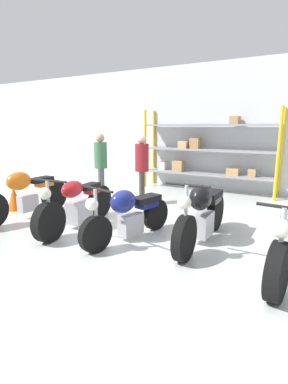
# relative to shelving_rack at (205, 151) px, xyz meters

# --- Properties ---
(ground_plane) EXTENTS (30.00, 30.00, 0.00)m
(ground_plane) POSITION_rel_shelving_rack_xyz_m (0.18, -4.22, -1.15)
(ground_plane) COLOR silver
(back_wall) EXTENTS (30.00, 0.08, 3.60)m
(back_wall) POSITION_rel_shelving_rack_xyz_m (0.18, 0.36, 0.65)
(back_wall) COLOR silver
(back_wall) RESTS_ON ground_plane
(shelving_rack) EXTENTS (3.84, 0.63, 2.32)m
(shelving_rack) POSITION_rel_shelving_rack_xyz_m (0.00, 0.00, 0.00)
(shelving_rack) COLOR gold
(shelving_rack) RESTS_ON ground_plane
(motorcycle_orange) EXTENTS (0.62, 2.19, 1.09)m
(motorcycle_orange) POSITION_rel_shelving_rack_xyz_m (-2.25, -4.44, -0.62)
(motorcycle_orange) COLOR black
(motorcycle_orange) RESTS_ON ground_plane
(motorcycle_red) EXTENTS (0.70, 2.18, 1.02)m
(motorcycle_red) POSITION_rel_shelving_rack_xyz_m (-0.93, -4.33, -0.72)
(motorcycle_red) COLOR black
(motorcycle_red) RESTS_ON ground_plane
(motorcycle_blue) EXTENTS (0.75, 1.92, 0.97)m
(motorcycle_blue) POSITION_rel_shelving_rack_xyz_m (0.21, -4.37, -0.70)
(motorcycle_blue) COLOR black
(motorcycle_blue) RESTS_ON ground_plane
(motorcycle_black) EXTENTS (0.63, 2.15, 1.08)m
(motorcycle_black) POSITION_rel_shelving_rack_xyz_m (1.30, -3.91, -0.67)
(motorcycle_black) COLOR black
(motorcycle_black) RESTS_ON ground_plane
(person_browsing) EXTENTS (0.44, 0.44, 1.66)m
(person_browsing) POSITION_rel_shelving_rack_xyz_m (-0.77, -2.27, -0.18)
(person_browsing) COLOR #38332D
(person_browsing) RESTS_ON ground_plane
(person_near_rack) EXTENTS (0.43, 0.43, 1.67)m
(person_near_rack) POSITION_rel_shelving_rack_xyz_m (-1.92, -2.35, -0.17)
(person_near_rack) COLOR #595960
(person_near_rack) RESTS_ON ground_plane
(traffic_cone) EXTENTS (0.32, 0.32, 0.55)m
(traffic_cone) POSITION_rel_shelving_rack_xyz_m (-2.99, -4.13, -0.88)
(traffic_cone) COLOR orange
(traffic_cone) RESTS_ON ground_plane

